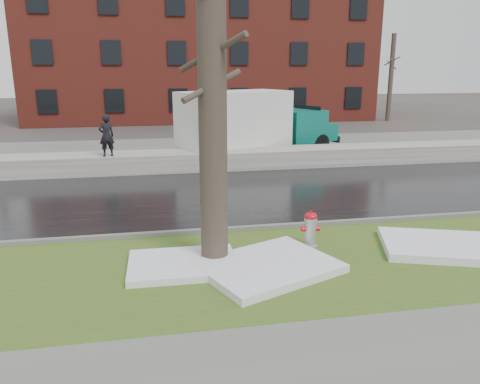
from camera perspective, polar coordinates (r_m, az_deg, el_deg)
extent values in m
plane|color=#47423D|center=(10.94, 1.48, -6.60)|extent=(120.00, 120.00, 0.00)
cube|color=#30501A|center=(9.81, 3.03, -9.11)|extent=(60.00, 4.50, 0.04)
cube|color=slate|center=(6.71, 11.20, -21.84)|extent=(60.00, 3.00, 0.05)
cube|color=black|center=(15.15, -2.11, -0.39)|extent=(60.00, 7.00, 0.03)
cube|color=slate|center=(23.39, -5.27, 5.02)|extent=(60.00, 9.00, 0.03)
cube|color=slate|center=(11.84, 0.46, -4.54)|extent=(60.00, 0.15, 0.14)
cube|color=#BCB5AC|center=(19.12, -4.02, 3.92)|extent=(60.00, 1.60, 0.75)
cube|color=maroon|center=(40.18, -4.96, 16.28)|extent=(26.00, 12.00, 10.00)
cylinder|color=brown|center=(36.16, -17.26, 13.06)|extent=(0.36, 0.36, 6.50)
cylinder|color=brown|center=(36.15, -17.38, 14.57)|extent=(0.84, 1.62, 0.73)
cylinder|color=brown|center=(36.17, -17.50, 15.99)|extent=(1.08, 1.26, 0.66)
cylinder|color=brown|center=(36.15, -17.31, 13.62)|extent=(1.40, 0.61, 0.63)
cylinder|color=brown|center=(38.51, 17.91, 13.09)|extent=(0.36, 0.36, 6.50)
cylinder|color=brown|center=(38.50, 18.02, 14.50)|extent=(0.84, 1.62, 0.73)
cylinder|color=brown|center=(38.52, 18.14, 15.83)|extent=(1.08, 1.26, 0.66)
cylinder|color=brown|center=(38.51, 17.95, 13.61)|extent=(1.40, 0.61, 0.63)
cylinder|color=#A9ABB2|center=(10.74, 8.56, -4.83)|extent=(0.26, 0.26, 0.75)
ellipsoid|color=red|center=(10.62, 8.63, -2.92)|extent=(0.31, 0.31, 0.17)
cylinder|color=red|center=(10.59, 8.66, -2.43)|extent=(0.06, 0.06, 0.05)
cylinder|color=red|center=(10.67, 7.77, -4.50)|extent=(0.11, 0.12, 0.12)
cylinder|color=red|center=(10.75, 9.37, -4.41)|extent=(0.11, 0.12, 0.12)
cylinder|color=#A9ABB2|center=(10.85, 8.35, -4.18)|extent=(0.16, 0.12, 0.15)
cylinder|color=brown|center=(9.25, -3.40, 12.20)|extent=(0.68, 0.68, 7.08)
cylinder|color=brown|center=(9.24, -3.47, 16.59)|extent=(1.18, 1.45, 0.74)
cylinder|color=brown|center=(9.31, -3.57, 22.19)|extent=(0.81, 1.45, 0.67)
cylinder|color=brown|center=(9.24, -3.41, 12.83)|extent=(1.29, 0.91, 0.63)
cube|color=black|center=(21.28, 1.88, 5.61)|extent=(6.79, 3.74, 0.19)
cube|color=silver|center=(20.45, -0.68, 8.85)|extent=(5.25, 3.99, 2.38)
cube|color=#0B6A5C|center=(22.77, 7.00, 8.03)|extent=(2.73, 2.77, 1.50)
cube|color=#0B6A5C|center=(23.69, 9.29, 7.35)|extent=(1.77, 2.21, 0.79)
cube|color=black|center=(23.13, 8.20, 9.41)|extent=(0.80, 1.63, 0.79)
cube|color=black|center=(19.20, -7.85, 3.59)|extent=(1.81, 1.59, 0.59)
cylinder|color=black|center=(22.68, 9.76, 5.76)|extent=(0.99, 0.64, 0.97)
cylinder|color=black|center=(24.00, 6.63, 6.37)|extent=(0.99, 0.64, 0.97)
cylinder|color=black|center=(20.05, 1.47, 4.78)|extent=(0.99, 0.64, 0.97)
cylinder|color=black|center=(21.54, -1.49, 5.49)|extent=(0.99, 0.64, 0.97)
cylinder|color=black|center=(19.25, -1.92, 4.35)|extent=(0.99, 0.64, 0.97)
cylinder|color=black|center=(20.80, -4.74, 5.10)|extent=(0.99, 0.64, 0.97)
imported|color=black|center=(18.41, -15.97, 6.63)|extent=(0.67, 0.55, 1.58)
cube|color=white|center=(9.60, 3.42, -9.03)|extent=(3.17, 2.85, 0.16)
cube|color=white|center=(9.77, -6.99, -8.73)|extent=(2.23, 1.64, 0.14)
cube|color=white|center=(11.54, 23.96, -6.08)|extent=(3.24, 2.63, 0.18)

